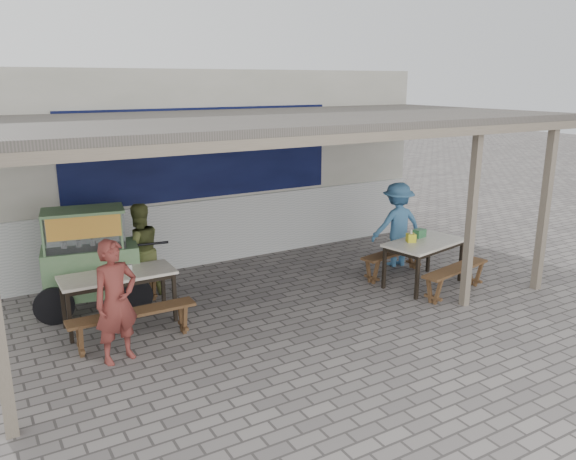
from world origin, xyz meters
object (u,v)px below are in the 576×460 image
(bench_left_wall, at_px, (108,286))
(patron_street_side, at_px, (116,301))
(donation_box, at_px, (419,233))
(patron_wall_side, at_px, (139,250))
(condiment_jar, at_px, (130,267))
(table_left, at_px, (118,279))
(table_right, at_px, (424,246))
(vendor_cart, at_px, (89,256))
(bench_right_wall, at_px, (394,257))
(tissue_box, at_px, (411,238))
(bench_left_street, at_px, (133,319))
(bench_right_street, at_px, (455,274))
(patron_right_table, at_px, (397,224))
(condiment_bowl, at_px, (110,272))

(bench_left_wall, height_order, patron_street_side, patron_street_side)
(patron_street_side, distance_m, donation_box, 5.14)
(patron_wall_side, xyz_separation_m, condiment_jar, (-0.39, -0.88, 0.05))
(table_left, distance_m, bench_left_wall, 0.77)
(table_right, bearing_deg, table_left, 157.13)
(vendor_cart, bearing_deg, bench_left_wall, 2.79)
(bench_right_wall, bearing_deg, tissue_box, -112.38)
(vendor_cart, bearing_deg, bench_left_street, -71.68)
(table_right, relative_size, patron_wall_side, 1.00)
(bench_right_street, distance_m, patron_right_table, 1.69)
(vendor_cart, relative_size, tissue_box, 14.52)
(bench_left_wall, height_order, patron_wall_side, patron_wall_side)
(patron_wall_side, distance_m, condiment_jar, 0.96)
(patron_wall_side, bearing_deg, donation_box, 154.31)
(table_right, bearing_deg, tissue_box, 143.68)
(tissue_box, relative_size, donation_box, 0.66)
(bench_left_wall, xyz_separation_m, vendor_cart, (-0.22, 0.03, 0.49))
(condiment_jar, bearing_deg, vendor_cart, 121.72)
(bench_right_street, bearing_deg, table_left, 150.89)
(bench_left_wall, distance_m, table_right, 5.04)
(bench_left_street, relative_size, patron_wall_side, 1.09)
(bench_left_wall, height_order, bench_right_street, same)
(table_right, distance_m, donation_box, 0.30)
(bench_left_wall, relative_size, bench_right_wall, 1.09)
(bench_left_street, height_order, patron_street_side, patron_street_side)
(vendor_cart, height_order, condiment_bowl, vendor_cart)
(bench_left_street, height_order, table_right, table_right)
(bench_right_street, xyz_separation_m, condiment_jar, (-4.69, 1.61, 0.45))
(table_left, relative_size, bench_right_wall, 1.03)
(bench_right_street, distance_m, bench_right_wall, 1.21)
(patron_right_table, relative_size, tissue_box, 11.27)
(bench_right_street, bearing_deg, donation_box, 79.93)
(patron_street_side, distance_m, condiment_jar, 1.19)
(patron_wall_side, relative_size, tissue_box, 10.91)
(tissue_box, height_order, condiment_bowl, tissue_box)
(bench_right_wall, height_order, patron_wall_side, patron_wall_side)
(donation_box, bearing_deg, table_left, 171.65)
(bench_left_street, bearing_deg, patron_wall_side, 71.00)
(donation_box, bearing_deg, bench_right_wall, 122.04)
(table_left, xyz_separation_m, bench_left_wall, (0.01, 0.69, -0.33))
(table_right, distance_m, patron_wall_side, 4.59)
(bench_right_street, bearing_deg, bench_left_street, 158.56)
(bench_left_wall, height_order, tissue_box, tissue_box)
(table_left, distance_m, patron_street_side, 1.07)
(bench_right_wall, xyz_separation_m, donation_box, (0.22, -0.35, 0.48))
(bench_left_wall, height_order, table_right, table_right)
(bench_right_street, height_order, patron_street_side, patron_street_side)
(patron_right_table, bearing_deg, patron_wall_side, -2.09)
(table_left, distance_m, condiment_bowl, 0.15)
(bench_left_street, height_order, bench_right_street, same)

